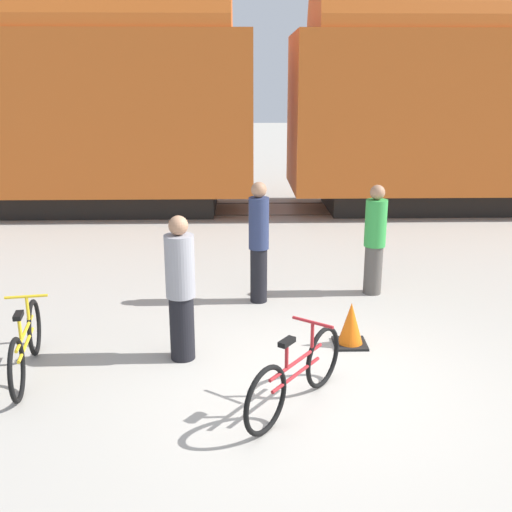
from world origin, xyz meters
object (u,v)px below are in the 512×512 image
freight_train (272,87)px  person_in_navy (259,242)px  bicycle_yellow (26,345)px  bicycle_maroon (296,375)px  person_in_grey (181,289)px  person_in_green (375,240)px  traffic_cone (351,325)px

freight_train → person_in_navy: (-0.52, -6.49, -2.04)m
bicycle_yellow → bicycle_maroon: bicycle_maroon is taller
person_in_grey → person_in_green: bearing=-88.6°
bicycle_maroon → person_in_navy: bearing=95.4°
freight_train → traffic_cone: bearing=-86.0°
freight_train → traffic_cone: size_ratio=43.49×
person_in_navy → traffic_cone: bearing=106.0°
person_in_grey → person_in_navy: size_ratio=0.97×
person_in_green → traffic_cone: size_ratio=3.02×
person_in_grey → traffic_cone: (2.02, 0.31, -0.60)m
bicycle_yellow → person_in_green: 5.04m
person_in_grey → person_in_navy: bearing=-64.4°
bicycle_maroon → traffic_cone: bicycle_maroon is taller
bicycle_yellow → traffic_cone: 3.74m
bicycle_yellow → traffic_cone: size_ratio=3.17×
person_in_navy → person_in_green: bearing=171.0°
bicycle_maroon → bicycle_yellow: bearing=165.1°
freight_train → bicycle_maroon: freight_train is taller
bicycle_maroon → person_in_grey: bearing=137.1°
bicycle_maroon → freight_train: bearing=88.6°
freight_train → bicycle_yellow: (-3.12, -8.70, -2.59)m
bicycle_maroon → person_in_grey: size_ratio=0.84×
person_in_navy → bicycle_maroon: bearing=76.3°
person_in_green → bicycle_yellow: bearing=27.6°
person_in_green → person_in_navy: (-1.74, -0.31, 0.07)m
freight_train → person_in_grey: freight_train is taller
bicycle_yellow → person_in_green: bearing=30.1°
person_in_grey → bicycle_maroon: bearing=-170.3°
traffic_cone → freight_train: bearing=94.0°
freight_train → bicycle_maroon: size_ratio=16.75×
person_in_green → person_in_grey: size_ratio=0.98×
freight_train → person_in_grey: 8.71m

